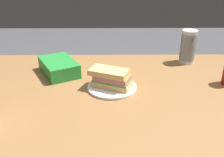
# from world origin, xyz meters

# --- Properties ---
(dining_table) EXTENTS (1.70, 0.97, 0.74)m
(dining_table) POSITION_xyz_m (0.00, 0.00, 0.66)
(dining_table) COLOR olive
(dining_table) RESTS_ON ground_plane
(paper_plate) EXTENTS (0.22, 0.22, 0.01)m
(paper_plate) POSITION_xyz_m (0.11, -0.05, 0.75)
(paper_plate) COLOR white
(paper_plate) RESTS_ON dining_table
(sandwich) EXTENTS (0.21, 0.15, 0.08)m
(sandwich) POSITION_xyz_m (0.11, -0.05, 0.79)
(sandwich) COLOR #DBB26B
(sandwich) RESTS_ON paper_plate
(chip_bag) EXTENTS (0.24, 0.27, 0.07)m
(chip_bag) POSITION_xyz_m (0.38, -0.22, 0.78)
(chip_bag) COLOR #268C38
(chip_bag) RESTS_ON dining_table
(plastic_cup_stack) EXTENTS (0.08, 0.08, 0.18)m
(plastic_cup_stack) POSITION_xyz_m (-0.31, -0.36, 0.83)
(plastic_cup_stack) COLOR silver
(plastic_cup_stack) RESTS_ON dining_table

